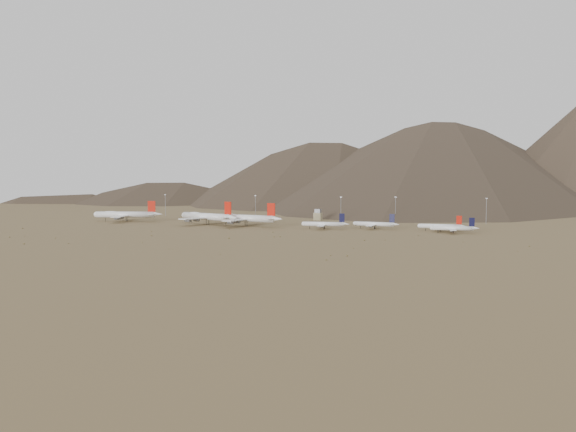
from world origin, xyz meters
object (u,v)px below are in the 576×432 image
(widebody_west, at_px, (126,214))
(widebody_centre, at_px, (207,216))
(widebody_east, at_px, (245,218))
(narrowbody_b, at_px, (375,224))
(narrowbody_a, at_px, (325,224))
(control_tower, at_px, (318,215))

(widebody_west, relative_size, widebody_centre, 0.94)
(widebody_east, bearing_deg, widebody_centre, -175.19)
(widebody_east, distance_m, narrowbody_b, 121.34)
(widebody_centre, height_order, narrowbody_b, widebody_centre)
(narrowbody_a, relative_size, narrowbody_b, 1.01)
(widebody_east, height_order, narrowbody_a, widebody_east)
(widebody_west, distance_m, narrowbody_b, 260.60)
(narrowbody_b, bearing_deg, widebody_centre, -173.77)
(widebody_east, bearing_deg, narrowbody_a, 5.69)
(control_tower, bearing_deg, narrowbody_a, -69.87)
(narrowbody_b, bearing_deg, widebody_west, -176.03)
(widebody_west, bearing_deg, narrowbody_b, -17.22)
(widebody_west, bearing_deg, widebody_centre, -20.99)
(widebody_west, xyz_separation_m, narrowbody_b, (260.57, 3.02, -2.91))
(narrowbody_a, bearing_deg, widebody_centre, 167.37)
(widebody_centre, height_order, control_tower, widebody_centre)
(widebody_centre, relative_size, control_tower, 6.18)
(widebody_east, bearing_deg, widebody_west, -174.40)
(narrowbody_a, distance_m, control_tower, 105.30)
(widebody_west, distance_m, widebody_centre, 97.75)
(widebody_west, distance_m, narrowbody_a, 219.14)
(narrowbody_a, xyz_separation_m, narrowbody_b, (41.84, 16.05, -0.08))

